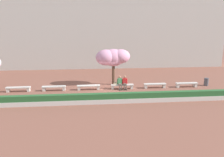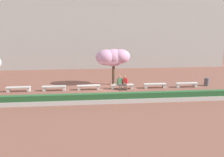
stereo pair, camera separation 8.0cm
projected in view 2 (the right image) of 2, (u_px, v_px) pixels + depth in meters
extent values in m
plane|color=brown|center=(106.00, 89.00, 20.80)|extent=(100.00, 100.00, 0.00)
cube|color=#B7B2A8|center=(100.00, 31.00, 31.76)|extent=(36.38, 4.00, 10.56)
cube|color=beige|center=(18.00, 87.00, 19.97)|extent=(2.16, 0.44, 0.10)
cube|color=beige|center=(8.00, 90.00, 19.94)|extent=(0.24, 0.34, 0.35)
cube|color=beige|center=(29.00, 89.00, 20.12)|extent=(0.24, 0.34, 0.35)
cube|color=beige|center=(54.00, 87.00, 20.27)|extent=(2.16, 0.44, 0.10)
cube|color=beige|center=(44.00, 89.00, 20.23)|extent=(0.24, 0.34, 0.35)
cube|color=beige|center=(64.00, 89.00, 20.41)|extent=(0.24, 0.34, 0.35)
cube|color=beige|center=(89.00, 86.00, 20.56)|extent=(2.16, 0.44, 0.10)
cube|color=beige|center=(79.00, 88.00, 20.52)|extent=(0.24, 0.34, 0.35)
cube|color=beige|center=(98.00, 88.00, 20.70)|extent=(0.24, 0.34, 0.35)
cube|color=beige|center=(122.00, 85.00, 20.85)|extent=(2.16, 0.44, 0.10)
cube|color=beige|center=(113.00, 87.00, 20.81)|extent=(0.24, 0.34, 0.35)
cube|color=beige|center=(132.00, 87.00, 21.00)|extent=(0.24, 0.34, 0.35)
cube|color=beige|center=(155.00, 84.00, 21.15)|extent=(2.16, 0.44, 0.10)
cube|color=beige|center=(146.00, 87.00, 21.11)|extent=(0.24, 0.34, 0.35)
cube|color=beige|center=(164.00, 86.00, 21.29)|extent=(0.24, 0.34, 0.35)
cube|color=beige|center=(187.00, 83.00, 21.44)|extent=(2.16, 0.44, 0.10)
cube|color=beige|center=(178.00, 86.00, 21.40)|extent=(0.24, 0.34, 0.35)
cube|color=beige|center=(195.00, 85.00, 21.58)|extent=(0.24, 0.34, 0.35)
cube|color=black|center=(120.00, 90.00, 20.50)|extent=(0.12, 0.23, 0.06)
cylinder|color=brown|center=(119.00, 88.00, 20.51)|extent=(0.10, 0.10, 0.42)
cube|color=black|center=(121.00, 90.00, 20.53)|extent=(0.12, 0.23, 0.06)
cylinder|color=brown|center=(121.00, 87.00, 20.54)|extent=(0.10, 0.10, 0.42)
cube|color=brown|center=(120.00, 84.00, 20.63)|extent=(0.31, 0.42, 0.12)
cube|color=#428451|center=(120.00, 81.00, 20.78)|extent=(0.36, 0.25, 0.54)
sphere|color=#A37556|center=(120.00, 77.00, 20.69)|extent=(0.21, 0.21, 0.21)
cylinder|color=#428451|center=(117.00, 82.00, 20.74)|extent=(0.09, 0.09, 0.50)
cylinder|color=#428451|center=(122.00, 81.00, 20.81)|extent=(0.09, 0.09, 0.50)
cube|color=black|center=(124.00, 90.00, 20.55)|extent=(0.11, 0.22, 0.06)
cylinder|color=brown|center=(124.00, 87.00, 20.56)|extent=(0.10, 0.10, 0.42)
cube|color=black|center=(126.00, 90.00, 20.56)|extent=(0.11, 0.22, 0.06)
cylinder|color=brown|center=(126.00, 87.00, 20.57)|extent=(0.10, 0.10, 0.42)
cube|color=brown|center=(125.00, 84.00, 20.68)|extent=(0.29, 0.41, 0.12)
cube|color=red|center=(125.00, 81.00, 20.83)|extent=(0.35, 0.23, 0.54)
sphere|color=#A37556|center=(125.00, 77.00, 20.73)|extent=(0.21, 0.21, 0.21)
cylinder|color=red|center=(123.00, 81.00, 20.81)|extent=(0.09, 0.09, 0.50)
cylinder|color=red|center=(127.00, 81.00, 20.83)|extent=(0.09, 0.09, 0.50)
cube|color=tan|center=(115.00, 83.00, 20.74)|extent=(0.30, 0.14, 0.22)
cube|color=gray|center=(115.00, 83.00, 20.71)|extent=(0.30, 0.15, 0.04)
torus|color=#807259|center=(115.00, 82.00, 20.70)|extent=(0.14, 0.02, 0.14)
cylinder|color=#513828|center=(113.00, 75.00, 22.34)|extent=(0.29, 0.29, 1.96)
ellipsoid|color=pink|center=(113.00, 58.00, 21.93)|extent=(2.29, 1.98, 1.72)
ellipsoid|color=pink|center=(106.00, 57.00, 21.78)|extent=(2.11, 2.02, 1.58)
ellipsoid|color=pink|center=(121.00, 56.00, 21.88)|extent=(1.87, 1.81, 1.40)
cube|color=beige|center=(109.00, 101.00, 17.00)|extent=(21.82, 0.50, 0.36)
cube|color=#285B2D|center=(109.00, 96.00, 16.90)|extent=(21.72, 0.44, 0.44)
cylinder|color=#4C4C51|center=(206.00, 82.00, 22.02)|extent=(0.44, 0.44, 0.78)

